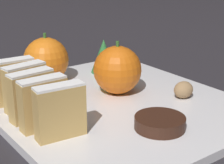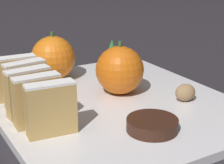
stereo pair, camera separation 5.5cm
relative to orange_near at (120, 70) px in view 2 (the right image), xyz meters
The scene contains 12 objects.
ground_plane 0.06m from the orange_near, 140.11° to the right, with size 6.00×6.00×0.00m, color #28262B.
serving_platter 0.06m from the orange_near, 140.11° to the right, with size 0.34×0.39×0.01m.
stollen_slice_front 0.17m from the orange_near, 151.48° to the right, with size 0.06×0.03×0.07m.
stollen_slice_second 0.16m from the orange_near, 163.31° to the right, with size 0.06×0.02×0.07m.
stollen_slice_third 0.15m from the orange_near, behind, with size 0.06×0.03×0.07m.
stollen_slice_fourth 0.15m from the orange_near, behind, with size 0.06×0.03×0.07m.
stollen_slice_fifth 0.16m from the orange_near, 158.53° to the left, with size 0.06×0.02×0.07m.
orange_near is the anchor object (origin of this frame).
orange_far 0.13m from the orange_near, 118.31° to the left, with size 0.08×0.08×0.08m.
walnut 0.11m from the orange_near, 49.11° to the right, with size 0.03×0.03×0.03m.
chocolate_cookie 0.14m from the orange_near, 104.47° to the right, with size 0.07×0.07×0.02m.
evergreen_sprig 0.11m from the orange_near, 65.78° to the left, with size 0.05×0.05×0.06m.
Camera 2 is at (-0.27, -0.45, 0.22)m, focal length 60.00 mm.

